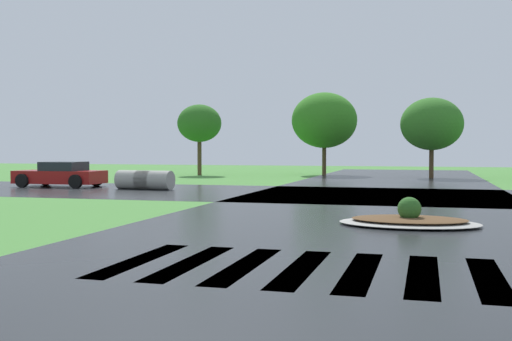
% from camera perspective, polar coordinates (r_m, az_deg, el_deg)
% --- Properties ---
extents(asphalt_roadway, '(10.26, 80.00, 0.01)m').
position_cam_1_polar(asphalt_roadway, '(14.15, 7.96, -5.40)').
color(asphalt_roadway, '#232628').
rests_on(asphalt_roadway, ground).
extents(asphalt_cross_road, '(90.00, 9.23, 0.01)m').
position_cam_1_polar(asphalt_cross_road, '(24.58, 11.18, -2.25)').
color(asphalt_cross_road, '#232628').
rests_on(asphalt_cross_road, ground).
extents(crosswalk_stripes, '(5.85, 3.19, 0.01)m').
position_cam_1_polar(crosswalk_stripes, '(9.55, 4.20, -9.02)').
color(crosswalk_stripes, white).
rests_on(crosswalk_stripes, ground).
extents(median_island, '(3.32, 2.21, 0.68)m').
position_cam_1_polar(median_island, '(15.16, 14.01, -4.48)').
color(median_island, '#9E9B93').
rests_on(median_island, ground).
extents(car_dark_suv, '(4.15, 2.14, 1.20)m').
position_cam_1_polar(car_dark_suv, '(30.84, -17.64, -0.39)').
color(car_dark_suv, maroon).
rests_on(car_dark_suv, ground).
extents(drainage_pipe_stack, '(2.70, 1.09, 0.85)m').
position_cam_1_polar(drainage_pipe_stack, '(27.92, -10.27, -0.86)').
color(drainage_pipe_stack, '#9E9B93').
rests_on(drainage_pipe_stack, ground).
extents(background_treeline, '(33.86, 6.62, 5.68)m').
position_cam_1_polar(background_treeline, '(41.05, 14.32, 4.43)').
color(background_treeline, '#4C3823').
rests_on(background_treeline, ground).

